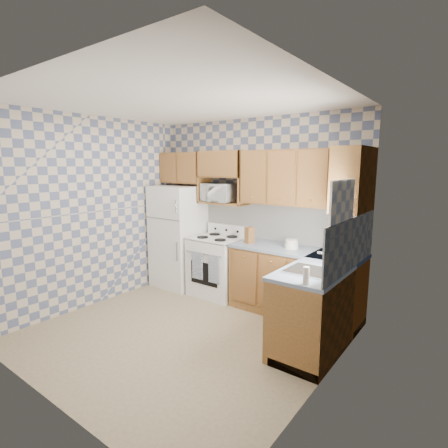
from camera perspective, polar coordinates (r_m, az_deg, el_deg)
The scene contains 30 objects.
floor at distance 4.47m, azimuth -6.58°, elevation -17.29°, with size 3.40×3.40×0.00m, color #806E4F.
back_wall at distance 5.30m, azimuth 5.08°, elevation 2.34°, with size 3.40×0.02×2.70m, color slate.
right_wall at distance 3.14m, azimuth 16.17°, elevation -3.00°, with size 0.02×3.20×2.70m, color slate.
backsplash_back at distance 5.12m, azimuth 8.80°, elevation 0.31°, with size 2.60×0.01×0.56m, color white.
backsplash_right at distance 3.92m, azimuth 20.10°, elevation -3.00°, with size 0.01×1.60×0.56m, color white.
refrigerator at distance 5.89m, azimuth -7.44°, elevation -2.01°, with size 0.75×0.70×1.68m, color white.
stove_body at distance 5.49m, azimuth -1.08°, elevation -6.99°, with size 0.76×0.65×0.90m, color white.
cooktop at distance 5.38m, azimuth -1.09°, elevation -2.34°, with size 0.76×0.65×0.03m, color silver.
backguard at distance 5.57m, azimuth 0.64°, elevation -0.92°, with size 0.76×0.08×0.17m, color white.
dish_towel_left at distance 5.28m, azimuth -4.36°, elevation -6.80°, with size 0.19×0.03×0.40m, color navy.
dish_towel_right at distance 5.08m, azimuth -1.63°, elevation -7.42°, with size 0.19×0.03×0.40m, color navy.
base_cabinets_back at distance 4.87m, azimuth 11.42°, elevation -9.50°, with size 1.75×0.60×0.88m, color brown.
base_cabinets_right at distance 4.22m, azimuth 15.64°, elevation -12.66°, with size 0.60×1.60×0.88m, color brown.
countertop_back at distance 4.73m, azimuth 11.58°, elevation -4.24°, with size 1.77×0.63×0.04m, color slate.
countertop_right at distance 4.08m, azimuth 15.87°, elevation -6.64°, with size 0.63×1.60×0.04m, color slate.
upper_cabinets_back at distance 4.73m, azimuth 12.69°, elevation 7.36°, with size 1.75×0.33×0.74m, color brown.
upper_cabinets_fridge at distance 5.92m, azimuth -6.52°, elevation 9.08°, with size 0.82×0.33×0.50m, color brown.
upper_cabinets_right at distance 4.31m, azimuth 20.36°, elevation 6.81°, with size 0.33×0.70×0.74m, color brown.
microwave_shelf at distance 5.42m, azimuth -0.07°, elevation 3.43°, with size 0.80×0.33×0.03m, color brown.
microwave at distance 5.44m, azimuth -0.74°, elevation 5.14°, with size 0.52×0.35×0.29m, color white.
sink at distance 3.76m, azimuth 14.02°, elevation -7.56°, with size 0.48×0.40×0.03m, color #B7B7BC.
window at distance 3.54m, azimuth 18.60°, elevation -0.07°, with size 0.02×0.66×0.86m, color silver.
bottle_0 at distance 4.43m, azimuth 18.67°, elevation -3.00°, with size 0.07×0.07×0.34m, color black.
bottle_1 at distance 4.35m, azimuth 19.66°, elevation -3.43°, with size 0.07×0.07×0.31m, color black.
bottle_2 at distance 4.43m, azimuth 20.49°, elevation -3.38°, with size 0.07×0.07×0.29m, color #5B3F0F.
bottle_3 at distance 4.39m, azimuth 17.45°, elevation -3.51°, with size 0.07×0.07×0.27m, color #5B3F0F.
knife_block at distance 4.96m, azimuth 4.15°, elevation -1.83°, with size 0.10×0.10×0.23m, color brown.
electric_kettle at distance 4.42m, azimuth 17.62°, elevation -3.91°, with size 0.15×0.15×0.20m, color white.
food_containers at distance 4.73m, azimuth 10.95°, elevation -3.22°, with size 0.18×0.18×0.12m, color beige, non-canonical shape.
soap_bottle at distance 3.34m, azimuth 13.25°, elevation -8.23°, with size 0.06×0.06×0.17m, color beige.
Camera 1 is at (2.76, -2.88, 2.01)m, focal length 28.00 mm.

